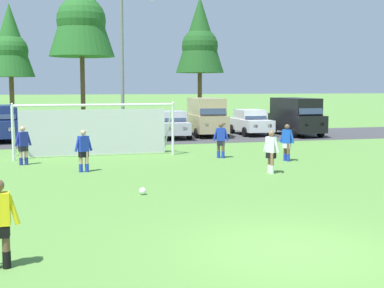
{
  "coord_description": "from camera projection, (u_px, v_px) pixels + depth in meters",
  "views": [
    {
      "loc": [
        -4.59,
        -9.51,
        3.29
      ],
      "look_at": [
        0.13,
        8.14,
        1.3
      ],
      "focal_mm": 49.4,
      "sensor_mm": 36.0,
      "label": 1
    }
  ],
  "objects": [
    {
      "name": "player_winger_left",
      "position": [
        287.0,
        143.0,
        23.33
      ],
      "size": [
        0.51,
        0.65,
        1.64
      ],
      "color": "brown",
      "rests_on": "ground"
    },
    {
      "name": "parked_car_slot_center",
      "position": [
        97.0,
        124.0,
        34.1
      ],
      "size": [
        2.15,
        4.26,
        1.72
      ],
      "color": "red",
      "rests_on": "ground"
    },
    {
      "name": "tree_center_back",
      "position": [
        200.0,
        37.0,
        43.43
      ],
      "size": [
        3.99,
        3.99,
        10.63
      ],
      "color": "brown",
      "rests_on": "ground"
    },
    {
      "name": "parking_lot_strip",
      "position": [
        126.0,
        138.0,
        33.54
      ],
      "size": [
        52.0,
        8.4,
        0.01
      ],
      "primitive_type": "cube",
      "color": "#3D3D3F",
      "rests_on": "ground"
    },
    {
      "name": "parked_car_slot_right",
      "position": [
        206.0,
        116.0,
        35.24
      ],
      "size": [
        2.44,
        4.92,
        2.52
      ],
      "color": "tan",
      "rests_on": "ground"
    },
    {
      "name": "parked_car_slot_far_right",
      "position": [
        251.0,
        122.0,
        36.03
      ],
      "size": [
        2.05,
        4.2,
        1.72
      ],
      "color": "silver",
      "rests_on": "ground"
    },
    {
      "name": "soccer_goal",
      "position": [
        94.0,
        129.0,
        25.17
      ],
      "size": [
        7.45,
        2.04,
        2.57
      ],
      "color": "white",
      "rests_on": "ground"
    },
    {
      "name": "player_winger_right",
      "position": [
        271.0,
        152.0,
        20.03
      ],
      "size": [
        0.44,
        0.69,
        1.64
      ],
      "color": "#936B4C",
      "rests_on": "ground"
    },
    {
      "name": "tree_left_edge",
      "position": [
        10.0,
        43.0,
        40.93
      ],
      "size": [
        3.64,
        3.64,
        9.71
      ],
      "color": "brown",
      "rests_on": "ground"
    },
    {
      "name": "street_lamp",
      "position": [
        125.0,
        69.0,
        28.3
      ],
      "size": [
        2.0,
        0.32,
        8.17
      ],
      "color": "slate",
      "rests_on": "ground"
    },
    {
      "name": "parked_car_slot_end",
      "position": [
        296.0,
        116.0,
        35.52
      ],
      "size": [
        2.33,
        4.87,
        2.52
      ],
      "color": "black",
      "rests_on": "ground"
    },
    {
      "name": "tree_mid_left",
      "position": [
        81.0,
        9.0,
        40.65
      ],
      "size": [
        5.05,
        5.05,
        13.47
      ],
      "color": "brown",
      "rests_on": "ground"
    },
    {
      "name": "player_striker_near",
      "position": [
        221.0,
        140.0,
        24.32
      ],
      "size": [
        0.71,
        0.33,
        1.64
      ],
      "color": "brown",
      "rests_on": "ground"
    },
    {
      "name": "parked_car_slot_left",
      "position": [
        2.0,
        123.0,
        31.92
      ],
      "size": [
        2.35,
        4.71,
        2.16
      ],
      "color": "navy",
      "rests_on": "ground"
    },
    {
      "name": "parked_car_slot_center_left",
      "position": [
        49.0,
        125.0,
        32.87
      ],
      "size": [
        2.1,
        4.23,
        1.72
      ],
      "color": "#194C2D",
      "rests_on": "ground"
    },
    {
      "name": "parked_car_slot_center_right",
      "position": [
        172.0,
        124.0,
        33.87
      ],
      "size": [
        2.26,
        4.31,
        1.72
      ],
      "color": "#B2B2BC",
      "rests_on": "ground"
    },
    {
      "name": "player_defender_far",
      "position": [
        84.0,
        151.0,
        20.33
      ],
      "size": [
        0.73,
        0.38,
        1.64
      ],
      "color": "tan",
      "rests_on": "ground"
    },
    {
      "name": "player_midfield_center",
      "position": [
        23.0,
        146.0,
        22.16
      ],
      "size": [
        0.71,
        0.4,
        1.64
      ],
      "color": "tan",
      "rests_on": "ground"
    },
    {
      "name": "ground_plane",
      "position": [
        152.0,
        156.0,
        25.08
      ],
      "size": [
        400.0,
        400.0,
        0.0
      ],
      "primitive_type": "plane",
      "color": "#598C3D"
    },
    {
      "name": "referee",
      "position": [
        0.0,
        224.0,
        9.51
      ],
      "size": [
        0.73,
        0.24,
        1.64
      ],
      "color": "brown",
      "rests_on": "ground"
    },
    {
      "name": "soccer_ball",
      "position": [
        143.0,
        191.0,
        16.13
      ],
      "size": [
        0.22,
        0.22,
        0.22
      ],
      "color": "white",
      "rests_on": "ground"
    }
  ]
}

